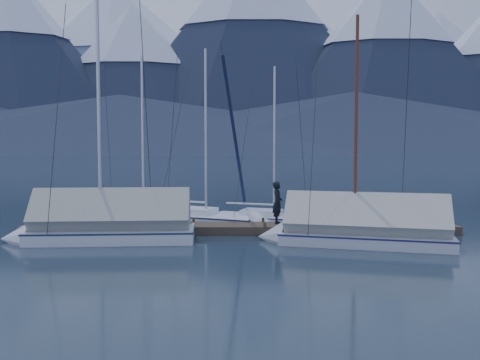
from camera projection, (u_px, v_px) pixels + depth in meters
name	position (u px, v px, depth m)	size (l,w,h in m)	color
ground	(240.00, 241.00, 19.22)	(1000.00, 1000.00, 0.00)	black
mountain_range	(244.00, 74.00, 385.05)	(877.00, 584.00, 150.50)	#475675
dock	(240.00, 230.00, 21.21)	(18.00, 1.50, 0.54)	#382D23
mooring_posts	(228.00, 224.00, 21.19)	(15.12, 1.52, 0.35)	#382D23
sailboat_open_left	(153.00, 219.00, 24.15)	(6.72, 3.89, 8.57)	silver
sailboat_open_mid	(215.00, 221.00, 23.43)	(6.89, 4.37, 8.85)	white
sailboat_open_right	(283.00, 221.00, 23.42)	(6.24, 3.61, 7.96)	silver
sailboat_covered_near	(350.00, 231.00, 18.70)	(7.41, 3.89, 9.22)	silver
sailboat_covered_far	(97.00, 228.00, 19.21)	(7.37, 3.09, 10.17)	silver
person	(278.00, 203.00, 21.38)	(0.65, 0.42, 1.77)	black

